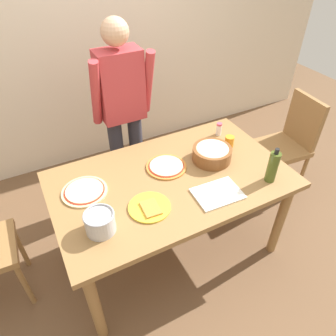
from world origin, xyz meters
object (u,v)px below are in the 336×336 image
(popcorn_bowl, at_px, (212,153))
(cup_orange, at_px, (229,141))
(steel_pot, at_px, (100,222))
(salt_shaker, at_px, (219,129))
(chair_wooden_right, at_px, (289,140))
(pizza_cooked_on_tray, at_px, (166,166))
(olive_oil_bottle, at_px, (273,167))
(pizza_raw_on_board, at_px, (85,191))
(cutting_board_white, at_px, (218,193))
(plate_with_slice, at_px, (150,207))
(dining_table, at_px, (171,188))
(person_cook, at_px, (123,108))

(popcorn_bowl, height_order, cup_orange, popcorn_bowl)
(popcorn_bowl, relative_size, steel_pot, 1.61)
(salt_shaker, bearing_deg, chair_wooden_right, -8.79)
(chair_wooden_right, xyz_separation_m, steel_pot, (-1.88, -0.39, 0.29))
(pizza_cooked_on_tray, relative_size, olive_oil_bottle, 1.11)
(pizza_raw_on_board, xyz_separation_m, steel_pot, (-0.00, -0.35, 0.06))
(cutting_board_white, bearing_deg, plate_with_slice, 168.34)
(pizza_cooked_on_tray, xyz_separation_m, cup_orange, (0.55, 0.01, 0.03))
(pizza_cooked_on_tray, bearing_deg, dining_table, -100.10)
(chair_wooden_right, height_order, cup_orange, chair_wooden_right)
(steel_pot, distance_m, cup_orange, 1.18)
(pizza_cooked_on_tray, relative_size, plate_with_slice, 1.10)
(dining_table, bearing_deg, cutting_board_white, -55.97)
(steel_pot, relative_size, cup_orange, 2.04)
(dining_table, xyz_separation_m, pizza_cooked_on_tray, (0.02, 0.12, 0.10))
(olive_oil_bottle, xyz_separation_m, cutting_board_white, (-0.39, 0.05, -0.11))
(dining_table, relative_size, chair_wooden_right, 1.68)
(pizza_cooked_on_tray, xyz_separation_m, cutting_board_white, (0.17, -0.39, -0.00))
(plate_with_slice, bearing_deg, cutting_board_white, -11.66)
(chair_wooden_right, distance_m, olive_oil_bottle, 0.96)
(dining_table, xyz_separation_m, salt_shaker, (0.59, 0.29, 0.14))
(chair_wooden_right, xyz_separation_m, popcorn_bowl, (-0.97, -0.14, 0.28))
(steel_pot, height_order, cutting_board_white, steel_pot)
(chair_wooden_right, bearing_deg, pizza_raw_on_board, -178.59)
(salt_shaker, distance_m, cutting_board_white, 0.70)
(olive_oil_bottle, distance_m, cutting_board_white, 0.40)
(pizza_raw_on_board, xyz_separation_m, salt_shaker, (1.15, 0.16, 0.04))
(cutting_board_white, bearing_deg, person_cook, 102.45)
(person_cook, xyz_separation_m, popcorn_bowl, (0.39, -0.71, -0.12))
(steel_pot, bearing_deg, salt_shaker, 23.77)
(dining_table, bearing_deg, popcorn_bowl, 7.29)
(plate_with_slice, height_order, olive_oil_bottle, olive_oil_bottle)
(dining_table, distance_m, plate_with_slice, 0.33)
(cup_orange, xyz_separation_m, salt_shaker, (0.02, 0.17, 0.01))
(dining_table, distance_m, olive_oil_bottle, 0.69)
(pizza_raw_on_board, xyz_separation_m, cutting_board_white, (0.75, -0.41, -0.00))
(dining_table, bearing_deg, person_cook, 93.15)
(plate_with_slice, bearing_deg, pizza_cooked_on_tray, 48.27)
(person_cook, relative_size, cup_orange, 19.06)
(pizza_cooked_on_tray, height_order, olive_oil_bottle, olive_oil_bottle)
(person_cook, distance_m, popcorn_bowl, 0.82)
(cutting_board_white, bearing_deg, pizza_raw_on_board, 151.18)
(plate_with_slice, bearing_deg, salt_shaker, 29.91)
(salt_shaker, xyz_separation_m, cutting_board_white, (-0.40, -0.57, -0.05))
(person_cook, xyz_separation_m, chair_wooden_right, (1.36, -0.58, -0.40))
(pizza_raw_on_board, relative_size, pizza_cooked_on_tray, 1.03)
(dining_table, bearing_deg, chair_wooden_right, 7.79)
(person_cook, bearing_deg, cup_orange, -46.05)
(pizza_cooked_on_tray, distance_m, popcorn_bowl, 0.34)
(cutting_board_white, bearing_deg, olive_oil_bottle, -6.79)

